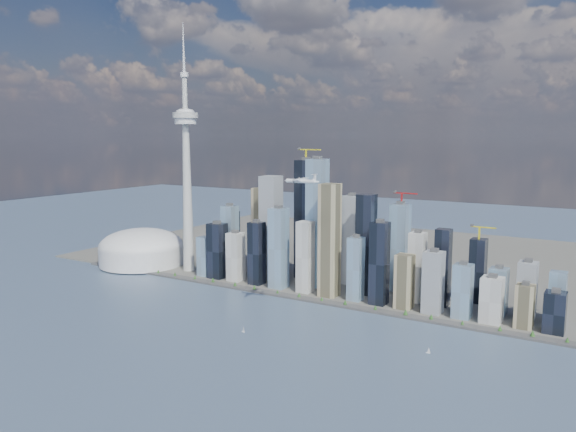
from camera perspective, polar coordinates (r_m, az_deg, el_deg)
The scene contains 10 objects.
ground at distance 907.50m, azimuth -8.49°, elevation -11.95°, with size 4000.00×4000.00×0.00m, color #374960.
seawall at distance 1100.85m, azimuth -0.11°, elevation -8.11°, with size 1100.00×22.00×4.00m, color #383838.
land at distance 1492.77m, azimuth 8.88°, elevation -3.88°, with size 1400.00×900.00×3.00m, color #4C4C47.
shoreline_trees at distance 1098.96m, azimuth -0.11°, elevation -7.77°, with size 960.53×7.20×8.80m.
skyscraper_cluster at distance 1126.48m, azimuth 4.78°, elevation -3.25°, with size 736.00×142.00×282.13m.
needle_tower at distance 1285.35m, azimuth -10.26°, elevation 4.71°, with size 56.00×56.00×550.50m.
dome_stadium at distance 1399.20m, azimuth -14.65°, elevation -3.27°, with size 200.00×200.00×86.00m.
airplane at distance 883.49m, azimuth 1.37°, elevation 3.62°, with size 59.97×53.08×14.61m.
sailboat_west at distance 915.19m, azimuth -4.55°, elevation -11.48°, with size 7.58×4.33×10.71m.
sailboat_east at distance 854.84m, azimuth 14.08°, elevation -13.19°, with size 6.70×1.96×9.32m.
Camera 1 is at (546.74, -654.11, 311.08)m, focal length 35.00 mm.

